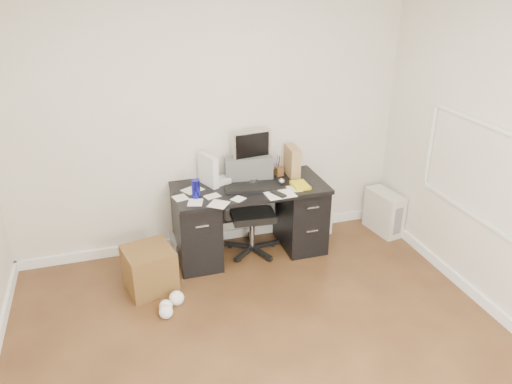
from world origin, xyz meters
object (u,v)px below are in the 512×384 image
office_chair (252,208)px  pc_tower (384,212)px  wicker_basket (149,269)px  desk (250,218)px  keyboard (250,188)px  lcd_monitor (252,154)px

office_chair → pc_tower: 1.54m
pc_tower → wicker_basket: (-2.61, -0.34, -0.03)m
desk → wicker_basket: 1.13m
keyboard → office_chair: 0.30m
wicker_basket → office_chair: bearing=18.7°
pc_tower → office_chair: bearing=169.9°
lcd_monitor → pc_tower: (1.47, -0.20, -0.77)m
pc_tower → wicker_basket: 2.63m
office_chair → desk: bearing=-136.2°
lcd_monitor → office_chair: size_ratio=0.52×
keyboard → wicker_basket: keyboard is taller
lcd_monitor → wicker_basket: (-1.14, -0.54, -0.80)m
keyboard → pc_tower: keyboard is taller
desk → office_chair: size_ratio=1.53×
wicker_basket → keyboard: bearing=14.4°
pc_tower → wicker_basket: pc_tower is taller
keyboard → pc_tower: bearing=11.2°
keyboard → wicker_basket: bearing=-157.2°
keyboard → wicker_basket: size_ratio=1.18×
keyboard → wicker_basket: 1.21m
desk → office_chair: (0.03, 0.02, 0.09)m
lcd_monitor → keyboard: bearing=-116.7°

